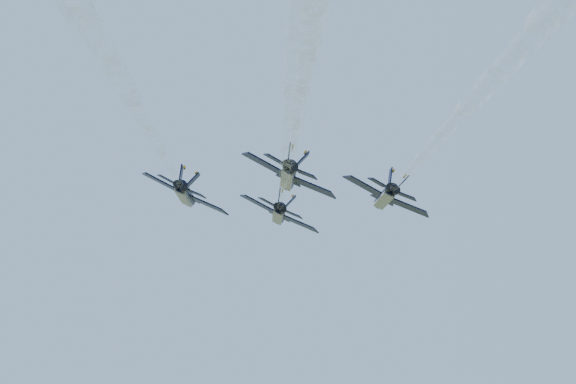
# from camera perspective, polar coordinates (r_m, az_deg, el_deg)

# --- Properties ---
(jet_lead) EXTENTS (10.77, 15.54, 5.30)m
(jet_lead) POSITION_cam_1_polar(r_m,az_deg,el_deg) (121.36, -0.57, -1.46)
(jet_lead) COLOR black
(jet_left) EXTENTS (10.77, 15.54, 5.30)m
(jet_left) POSITION_cam_1_polar(r_m,az_deg,el_deg) (110.82, -6.63, -0.17)
(jet_left) COLOR black
(jet_right) EXTENTS (10.77, 15.54, 5.30)m
(jet_right) POSITION_cam_1_polar(r_m,az_deg,el_deg) (112.14, 6.30, -0.34)
(jet_right) COLOR black
(jet_slot) EXTENTS (10.77, 15.54, 5.30)m
(jet_slot) POSITION_cam_1_polar(r_m,az_deg,el_deg) (101.56, 0.04, 1.00)
(jet_slot) COLOR black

